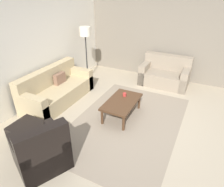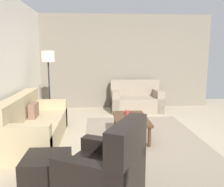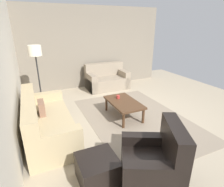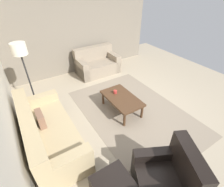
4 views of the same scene
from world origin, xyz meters
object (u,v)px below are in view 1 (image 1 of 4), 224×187
Objects in this scene: ottoman at (28,133)px; coffee_table at (122,103)px; couch_loveseat at (165,75)px; cup at (125,95)px; couch_main at (56,90)px; lamp_standing at (85,37)px; armchair_leather at (42,153)px.

ottoman is 2.10m from coffee_table.
couch_loveseat is 2.08m from cup.
couch_main is 1.89× the size of coffee_table.
cup is at bearing 9.12° from coffee_table.
couch_loveseat is 0.84× the size of lamp_standing.
couch_loveseat is (2.35, -2.36, 0.00)m from couch_main.
coffee_table is (1.65, -1.30, 0.16)m from ottoman.
couch_loveseat is at bearing -13.64° from armchair_leather.
couch_main is at bearing 177.12° from lamp_standing.
armchair_leather is at bearing 166.36° from couch_loveseat.
ottoman is 2.28m from cup.
lamp_standing is at bearing 9.74° from ottoman.
coffee_table is at bearing -38.26° from ottoman.
ottoman is 0.51× the size of coffee_table.
lamp_standing reaches higher than coffee_table.
couch_main is 1.83m from lamp_standing.
armchair_leather is 0.98× the size of coffee_table.
couch_main is 3.34m from couch_loveseat.
couch_main is 1.65m from ottoman.
coffee_table is 0.26m from cup.
coffee_table is 0.64× the size of lamp_standing.
cup is at bearing -33.77° from ottoman.
lamp_standing is at bearing 53.34° from coffee_table.
couch_main reaches higher than cup.
coffee_table is at bearing -15.45° from armchair_leather.
coffee_table is at bearing -126.66° from lamp_standing.
lamp_standing is (1.11, 1.77, 0.96)m from cup.
coffee_table is at bearing 168.00° from couch_loveseat.
armchair_leather is (-4.26, 1.03, 0.01)m from couch_loveseat.
lamp_standing is (-0.90, 2.29, 1.11)m from couch_loveseat.
couch_loveseat is at bearing -24.51° from ottoman.
couch_loveseat is at bearing -68.53° from lamp_standing.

